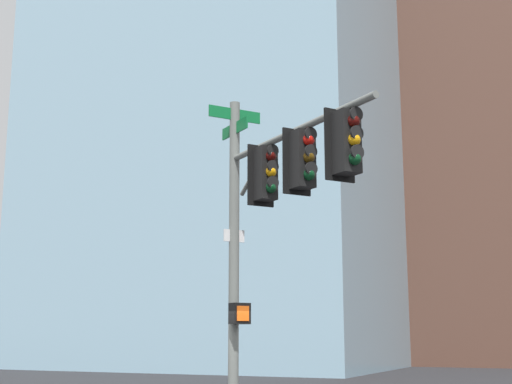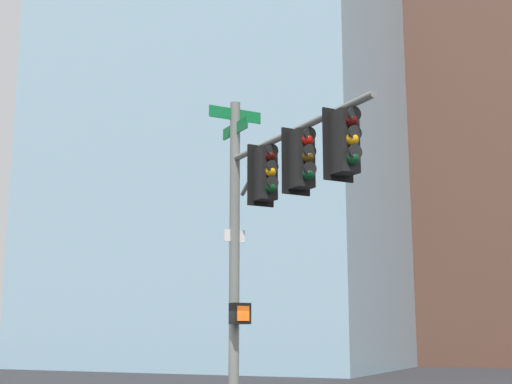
# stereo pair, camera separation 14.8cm
# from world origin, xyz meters

# --- Properties ---
(signal_pole_assembly) EXTENTS (3.24, 4.16, 6.73)m
(signal_pole_assembly) POSITION_xyz_m (1.20, 1.69, 4.46)
(signal_pole_assembly) COLOR slate
(signal_pole_assembly) RESTS_ON ground_plane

